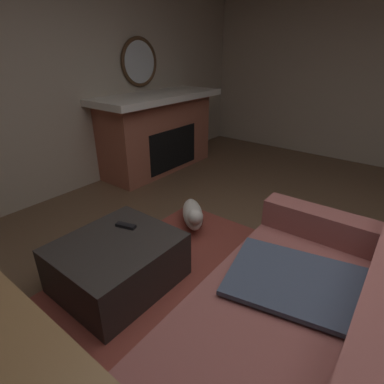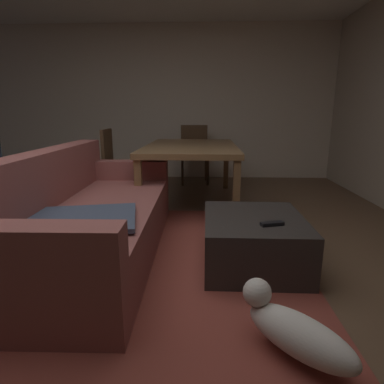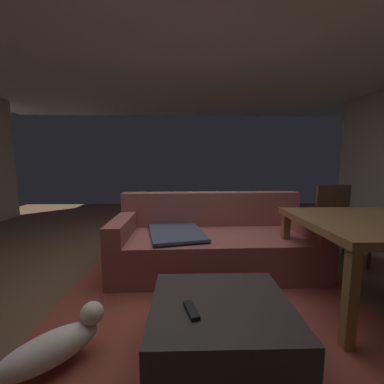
{
  "view_description": "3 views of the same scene",
  "coord_description": "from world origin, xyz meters",
  "px_view_note": "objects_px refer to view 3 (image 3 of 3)",
  "views": [
    {
      "loc": [
        1.42,
        0.52,
        1.63
      ],
      "look_at": [
        -0.22,
        -0.76,
        0.64
      ],
      "focal_mm": 28.48,
      "sensor_mm": 36.0,
      "label": 1
    },
    {
      "loc": [
        -1.89,
        -0.66,
        1.12
      ],
      "look_at": [
        0.34,
        -0.57,
        0.56
      ],
      "focal_mm": 29.62,
      "sensor_mm": 36.0,
      "label": 2
    },
    {
      "loc": [
        0.13,
        -2.32,
        1.2
      ],
      "look_at": [
        0.17,
        -0.82,
        1.02
      ],
      "focal_mm": 21.73,
      "sensor_mm": 36.0,
      "label": 3
    }
  ],
  "objects_px": {
    "potted_plant": "(337,213)",
    "tv_remote": "(191,310)",
    "couch": "(214,242)",
    "ottoman_coffee_table": "(221,331)",
    "dining_chair_north": "(338,218)",
    "small_dog": "(56,344)"
  },
  "relations": [
    {
      "from": "tv_remote",
      "to": "couch",
      "type": "bearing_deg",
      "value": 61.59
    },
    {
      "from": "ottoman_coffee_table",
      "to": "potted_plant",
      "type": "xyz_separation_m",
      "value": [
        2.47,
        2.69,
        0.14
      ]
    },
    {
      "from": "tv_remote",
      "to": "potted_plant",
      "type": "height_order",
      "value": "potted_plant"
    },
    {
      "from": "dining_chair_north",
      "to": "small_dog",
      "type": "bearing_deg",
      "value": -149.87
    },
    {
      "from": "tv_remote",
      "to": "dining_chair_north",
      "type": "height_order",
      "value": "dining_chair_north"
    },
    {
      "from": "potted_plant",
      "to": "tv_remote",
      "type": "bearing_deg",
      "value": -133.58
    },
    {
      "from": "ottoman_coffee_table",
      "to": "tv_remote",
      "type": "xyz_separation_m",
      "value": [
        -0.18,
        -0.09,
        0.2
      ]
    },
    {
      "from": "small_dog",
      "to": "tv_remote",
      "type": "bearing_deg",
      "value": -3.37
    },
    {
      "from": "dining_chair_north",
      "to": "ottoman_coffee_table",
      "type": "bearing_deg",
      "value": -138.46
    },
    {
      "from": "couch",
      "to": "ottoman_coffee_table",
      "type": "height_order",
      "value": "couch"
    },
    {
      "from": "ottoman_coffee_table",
      "to": "couch",
      "type": "bearing_deg",
      "value": 85.08
    },
    {
      "from": "couch",
      "to": "ottoman_coffee_table",
      "type": "relative_size",
      "value": 2.68
    },
    {
      "from": "potted_plant",
      "to": "small_dog",
      "type": "bearing_deg",
      "value": -141.42
    },
    {
      "from": "couch",
      "to": "potted_plant",
      "type": "bearing_deg",
      "value": 30.64
    },
    {
      "from": "tv_remote",
      "to": "dining_chair_north",
      "type": "bearing_deg",
      "value": 23.79
    },
    {
      "from": "dining_chair_north",
      "to": "potted_plant",
      "type": "bearing_deg",
      "value": 56.6
    },
    {
      "from": "couch",
      "to": "dining_chair_north",
      "type": "relative_size",
      "value": 2.4
    },
    {
      "from": "tv_remote",
      "to": "dining_chair_north",
      "type": "distance_m",
      "value": 2.44
    },
    {
      "from": "couch",
      "to": "tv_remote",
      "type": "xyz_separation_m",
      "value": [
        -0.29,
        -1.39,
        0.09
      ]
    },
    {
      "from": "couch",
      "to": "small_dog",
      "type": "bearing_deg",
      "value": -128.68
    },
    {
      "from": "couch",
      "to": "ottoman_coffee_table",
      "type": "xyz_separation_m",
      "value": [
        -0.11,
        -1.29,
        -0.11
      ]
    },
    {
      "from": "ottoman_coffee_table",
      "to": "potted_plant",
      "type": "relative_size",
      "value": 1.48
    }
  ]
}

